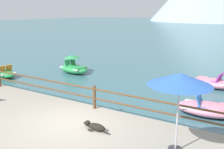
{
  "coord_description": "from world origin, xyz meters",
  "views": [
    {
      "loc": [
        5.58,
        -6.31,
        4.2
      ],
      "look_at": [
        -1.27,
        5.0,
        0.9
      ],
      "focal_mm": 41.0,
      "sensor_mm": 36.0,
      "label": 1
    }
  ],
  "objects_px": {
    "dog_resting": "(95,126)",
    "pedal_boat_3": "(74,67)",
    "beach_umbrella": "(180,80)",
    "pedal_boat_2": "(212,83)",
    "pedal_boat_0": "(208,109)",
    "pedal_boat_4": "(3,73)"
  },
  "relations": [
    {
      "from": "dog_resting",
      "to": "pedal_boat_2",
      "type": "xyz_separation_m",
      "value": [
        2.12,
        8.45,
        -0.24
      ]
    },
    {
      "from": "dog_resting",
      "to": "pedal_boat_0",
      "type": "xyz_separation_m",
      "value": [
        2.75,
        4.21,
        -0.24
      ]
    },
    {
      "from": "beach_umbrella",
      "to": "pedal_boat_2",
      "type": "bearing_deg",
      "value": 93.64
    },
    {
      "from": "dog_resting",
      "to": "pedal_boat_3",
      "type": "bearing_deg",
      "value": 133.66
    },
    {
      "from": "dog_resting",
      "to": "pedal_boat_4",
      "type": "height_order",
      "value": "pedal_boat_4"
    },
    {
      "from": "pedal_boat_0",
      "to": "pedal_boat_2",
      "type": "height_order",
      "value": "pedal_boat_0"
    },
    {
      "from": "beach_umbrella",
      "to": "pedal_boat_4",
      "type": "relative_size",
      "value": 0.89
    },
    {
      "from": "dog_resting",
      "to": "pedal_boat_4",
      "type": "xyz_separation_m",
      "value": [
        -10.02,
        3.87,
        -0.27
      ]
    },
    {
      "from": "pedal_boat_0",
      "to": "pedal_boat_3",
      "type": "bearing_deg",
      "value": 163.17
    },
    {
      "from": "beach_umbrella",
      "to": "pedal_boat_4",
      "type": "height_order",
      "value": "beach_umbrella"
    },
    {
      "from": "pedal_boat_0",
      "to": "dog_resting",
      "type": "bearing_deg",
      "value": -123.13
    },
    {
      "from": "beach_umbrella",
      "to": "pedal_boat_2",
      "type": "xyz_separation_m",
      "value": [
        -0.53,
        8.36,
        -2.17
      ]
    },
    {
      "from": "dog_resting",
      "to": "pedal_boat_3",
      "type": "distance_m",
      "value": 9.8
    },
    {
      "from": "beach_umbrella",
      "to": "pedal_boat_2",
      "type": "height_order",
      "value": "beach_umbrella"
    },
    {
      "from": "pedal_boat_2",
      "to": "pedal_boat_3",
      "type": "relative_size",
      "value": 0.96
    },
    {
      "from": "beach_umbrella",
      "to": "pedal_boat_2",
      "type": "relative_size",
      "value": 0.9
    },
    {
      "from": "pedal_boat_0",
      "to": "pedal_boat_4",
      "type": "distance_m",
      "value": 12.77
    },
    {
      "from": "pedal_boat_3",
      "to": "pedal_boat_4",
      "type": "xyz_separation_m",
      "value": [
        -3.25,
        -3.22,
        -0.16
      ]
    },
    {
      "from": "beach_umbrella",
      "to": "pedal_boat_3",
      "type": "height_order",
      "value": "beach_umbrella"
    },
    {
      "from": "beach_umbrella",
      "to": "dog_resting",
      "type": "bearing_deg",
      "value": -177.93
    },
    {
      "from": "dog_resting",
      "to": "pedal_boat_0",
      "type": "relative_size",
      "value": 0.4
    },
    {
      "from": "beach_umbrella",
      "to": "pedal_boat_0",
      "type": "distance_m",
      "value": 4.65
    }
  ]
}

